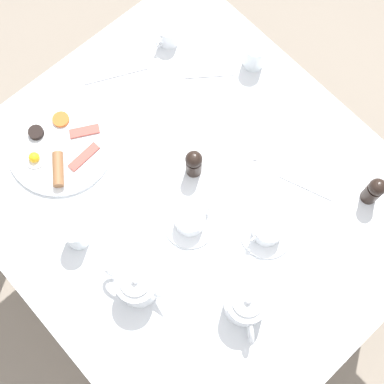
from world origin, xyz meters
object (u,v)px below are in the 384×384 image
Objects in this scene: fork_spare at (263,133)px; water_glass_short at (254,55)px; knife_by_plate at (116,75)px; spoon_for_tea at (210,75)px; teapot_far at (246,304)px; water_glass_tall at (76,235)px; teacup_with_saucer_left at (267,231)px; breakfast_plate at (60,147)px; fork_by_plate at (306,186)px; creamer_jug at (169,36)px; pepper_grinder at (194,163)px; salt_grinder at (374,190)px; teapot_near at (137,284)px; teacup_with_saucer_right at (190,221)px.

water_glass_short is at bearing -127.28° from fork_spare.
knife_by_plate and spoon_for_tea have the same top height.
teapot_far is 0.49m from water_glass_tall.
spoon_for_tea is (0.13, -0.06, -0.04)m from water_glass_short.
teacup_with_saucer_left is 0.31m from fork_spare.
fork_by_plate is (-0.45, 0.57, -0.01)m from breakfast_plate.
water_glass_tall reaches higher than creamer_jug.
creamer_jug reaches higher than teacup_with_saucer_left.
fork_by_plate is 0.84× the size of knife_by_plate.
water_glass_tall reaches higher than fork_spare.
teacup_with_saucer_left is at bearing 114.15° from breakfast_plate.
pepper_grinder reaches higher than spoon_for_tea.
fork_spare is at bearing 52.72° from water_glass_short.
spoon_for_tea is (-0.62, -0.14, -0.04)m from water_glass_tall.
salt_grinder is at bearing 127.38° from fork_by_plate.
water_glass_tall is 0.64m from spoon_for_tea.
teacup_with_saucer_right is (-0.22, -0.04, -0.03)m from teapot_near.
teapot_near is 0.69m from salt_grinder.
teapot_near reaches higher than teacup_with_saucer_left.
pepper_grinder is 0.66× the size of fork_spare.
fork_by_plate is (-0.18, -0.02, -0.02)m from teacup_with_saucer_left.
teacup_with_saucer_left is 1.71× the size of creamer_jug.
teacup_with_saucer_left is 0.92× the size of fork_by_plate.
salt_grinder is (-0.68, 0.46, 0.01)m from water_glass_tall.
teacup_with_saucer_left is 0.52m from water_glass_tall.
teapot_near is 1.26× the size of teacup_with_saucer_left.
teapot_near is at bearing 9.78° from teacup_with_saucer_right.
salt_grinder is 0.60m from spoon_for_tea.
water_glass_tall is (0.39, -0.34, 0.02)m from teacup_with_saucer_left.
teacup_with_saucer_right is 0.55m from water_glass_short.
knife_by_plate is at bearing -91.22° from teacup_with_saucer_left.
salt_grinder is (-0.07, 0.77, 0.02)m from creamer_jug.
breakfast_plate is at bearing -65.85° from teacup_with_saucer_left.
teapot_far is 1.83× the size of water_glass_tall.
teacup_with_saucer_left is 0.18m from fork_by_plate.
pepper_grinder is 0.24m from fork_spare.
salt_grinder reaches higher than water_glass_short.
teapot_far is at bearing 61.95° from creamer_jug.
teapot_far is at bearing 75.52° from knife_by_plate.
knife_by_plate is (0.28, -0.79, -0.05)m from salt_grinder.
water_glass_short reaches higher than teacup_with_saucer_right.
water_glass_tall is at bearing 59.94° from teapot_far.
breakfast_plate is 0.70m from teapot_far.
salt_grinder is at bearing 103.12° from fork_spare.
knife_by_plate is at bearing 20.26° from teapot_far.
pepper_grinder is (0.24, 0.37, 0.02)m from creamer_jug.
breakfast_plate is 0.28m from water_glass_tall.
fork_by_plate is at bearing -173.16° from teacup_with_saucer_left.
teacup_with_saucer_left reaches higher than fork_by_plate.
breakfast_plate is 0.51m from spoon_for_tea.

